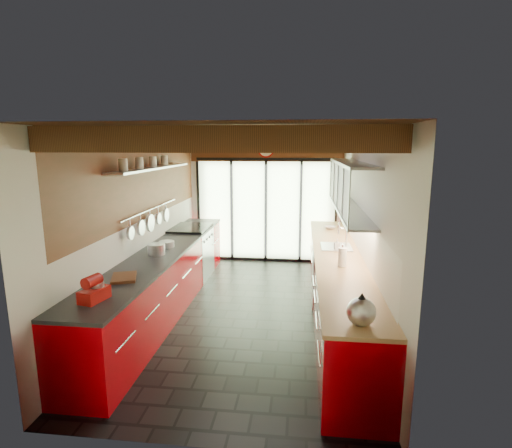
# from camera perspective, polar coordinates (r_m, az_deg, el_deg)

# --- Properties ---
(ground) EXTENTS (5.50, 5.50, 0.00)m
(ground) POSITION_cam_1_polar(r_m,az_deg,el_deg) (6.08, -1.00, -12.36)
(ground) COLOR black
(ground) RESTS_ON ground
(room_shell) EXTENTS (5.50, 5.50, 5.50)m
(room_shell) POSITION_cam_1_polar(r_m,az_deg,el_deg) (5.63, -1.06, 3.26)
(room_shell) COLOR silver
(room_shell) RESTS_ON ground
(ceiling_beams) EXTENTS (3.14, 5.06, 4.90)m
(ceiling_beams) POSITION_cam_1_polar(r_m,az_deg,el_deg) (5.95, -0.59, 11.50)
(ceiling_beams) COLOR #593316
(ceiling_beams) RESTS_ON ground
(glass_door) EXTENTS (2.95, 0.10, 2.90)m
(glass_door) POSITION_cam_1_polar(r_m,az_deg,el_deg) (8.29, 1.43, 5.86)
(glass_door) COLOR #C6EAAD
(glass_door) RESTS_ON ground
(left_counter) EXTENTS (0.68, 5.00, 0.92)m
(left_counter) POSITION_cam_1_polar(r_m,az_deg,el_deg) (6.20, -12.88, -7.61)
(left_counter) COLOR #AD0006
(left_counter) RESTS_ON ground
(range_stove) EXTENTS (0.66, 0.90, 0.97)m
(range_stove) POSITION_cam_1_polar(r_m,az_deg,el_deg) (7.52, -9.23, -4.06)
(range_stove) COLOR silver
(range_stove) RESTS_ON ground
(right_counter) EXTENTS (0.68, 5.00, 0.92)m
(right_counter) POSITION_cam_1_polar(r_m,az_deg,el_deg) (5.89, 11.50, -8.57)
(right_counter) COLOR #AD0006
(right_counter) RESTS_ON ground
(sink_assembly) EXTENTS (0.45, 0.52, 0.43)m
(sink_assembly) POSITION_cam_1_polar(r_m,az_deg,el_deg) (6.13, 11.51, -2.92)
(sink_assembly) COLOR silver
(sink_assembly) RESTS_ON right_counter
(upper_cabinets_right) EXTENTS (0.34, 3.00, 3.00)m
(upper_cabinets_right) POSITION_cam_1_polar(r_m,az_deg,el_deg) (5.89, 13.31, 5.24)
(upper_cabinets_right) COLOR silver
(upper_cabinets_right) RESTS_ON ground
(left_wall_fixtures) EXTENTS (0.28, 2.60, 0.96)m
(left_wall_fixtures) POSITION_cam_1_polar(r_m,az_deg,el_deg) (6.15, -14.58, 5.37)
(left_wall_fixtures) COLOR silver
(left_wall_fixtures) RESTS_ON ground
(stand_mixer) EXTENTS (0.23, 0.33, 0.27)m
(stand_mixer) POSITION_cam_1_polar(r_m,az_deg,el_deg) (4.29, -22.09, -8.76)
(stand_mixer) COLOR #B6130E
(stand_mixer) RESTS_ON left_counter
(pot_large) EXTENTS (0.31, 0.31, 0.15)m
(pot_large) POSITION_cam_1_polar(r_m,az_deg,el_deg) (5.78, -14.05, -3.52)
(pot_large) COLOR silver
(pot_large) RESTS_ON left_counter
(pot_small) EXTENTS (0.30, 0.30, 0.09)m
(pot_small) POSITION_cam_1_polar(r_m,az_deg,el_deg) (6.17, -12.66, -2.82)
(pot_small) COLOR silver
(pot_small) RESTS_ON left_counter
(cutting_board) EXTENTS (0.37, 0.44, 0.03)m
(cutting_board) POSITION_cam_1_polar(r_m,az_deg,el_deg) (4.87, -18.34, -7.26)
(cutting_board) COLOR brown
(cutting_board) RESTS_ON left_counter
(kettle) EXTENTS (0.32, 0.35, 0.30)m
(kettle) POSITION_cam_1_polar(r_m,az_deg,el_deg) (3.59, 14.81, -11.80)
(kettle) COLOR silver
(kettle) RESTS_ON right_counter
(paper_towel) EXTENTS (0.14, 0.14, 0.29)m
(paper_towel) POSITION_cam_1_polar(r_m,az_deg,el_deg) (5.17, 12.23, -4.67)
(paper_towel) COLOR white
(paper_towel) RESTS_ON right_counter
(soap_bottle) EXTENTS (0.09, 0.09, 0.17)m
(soap_bottle) POSITION_cam_1_polar(r_m,az_deg,el_deg) (5.95, 11.49, -2.89)
(soap_bottle) COLOR silver
(soap_bottle) RESTS_ON right_counter
(bowl) EXTENTS (0.23, 0.23, 0.05)m
(bowl) POSITION_cam_1_polar(r_m,az_deg,el_deg) (7.45, 10.52, -0.49)
(bowl) COLOR silver
(bowl) RESTS_ON right_counter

